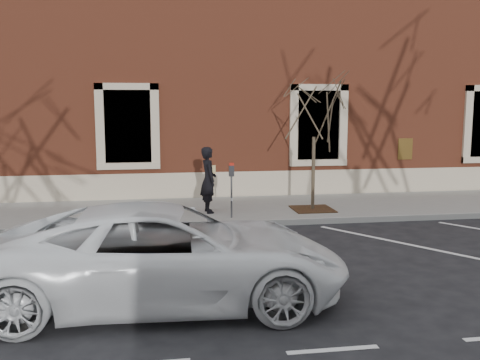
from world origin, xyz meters
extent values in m
plane|color=#28282B|center=(0.00, 0.00, 0.00)|extent=(120.00, 120.00, 0.00)
cube|color=#999890|center=(0.00, 1.75, 0.07)|extent=(40.00, 3.50, 0.15)
cube|color=#9E9E99|center=(0.00, -0.05, 0.07)|extent=(40.00, 0.12, 0.15)
cube|color=brown|center=(0.00, 7.75, 4.00)|extent=(40.00, 8.50, 8.00)
cube|color=tan|center=(0.00, 3.53, 0.55)|extent=(40.00, 0.06, 0.80)
cube|color=black|center=(-3.00, 3.65, 2.40)|extent=(1.40, 0.30, 2.20)
cube|color=tan|center=(-3.00, 3.48, 1.20)|extent=(1.90, 0.20, 0.20)
cube|color=black|center=(3.00, 3.65, 2.40)|extent=(1.40, 0.30, 2.20)
cube|color=tan|center=(3.00, 3.48, 1.20)|extent=(1.90, 0.20, 0.20)
imported|color=black|center=(-0.78, 1.14, 1.05)|extent=(0.52, 0.71, 1.79)
cylinder|color=#595B60|center=(-0.26, 0.36, 0.69)|extent=(0.05, 0.05, 1.09)
cube|color=black|center=(-0.26, 0.36, 1.38)|extent=(0.13, 0.10, 0.28)
cube|color=#A5160B|center=(-0.26, 0.36, 1.55)|extent=(0.12, 0.09, 0.07)
cube|color=white|center=(-0.26, 0.31, 0.64)|extent=(0.05, 0.00, 0.08)
cube|color=#452E16|center=(2.13, 1.08, 0.16)|extent=(1.11, 1.11, 0.03)
cylinder|color=#4D3D2F|center=(2.13, 1.08, 1.17)|extent=(0.09, 0.09, 2.03)
imported|color=white|center=(-2.01, -5.01, 0.77)|extent=(5.67, 2.80, 1.55)
camera|label=1|loc=(-2.15, -13.12, 3.09)|focal=40.00mm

